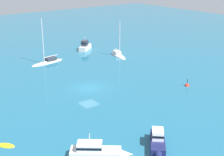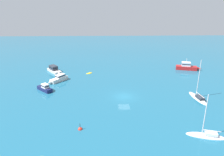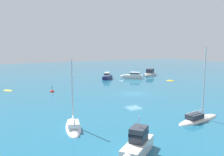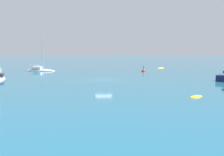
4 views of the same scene
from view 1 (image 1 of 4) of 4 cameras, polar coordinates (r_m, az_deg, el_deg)
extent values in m
plane|color=#1E607F|center=(49.20, -4.03, -1.72)|extent=(160.00, 160.00, 0.00)
cube|color=#191E4C|center=(34.14, 7.78, -10.97)|extent=(3.91, 4.06, 0.83)
cube|color=white|center=(34.00, 7.83, -9.44)|extent=(1.92, 1.95, 0.90)
cube|color=black|center=(33.98, 7.83, -9.37)|extent=(1.98, 2.00, 0.24)
ellipsoid|color=white|center=(66.29, 1.09, 3.80)|extent=(3.09, 6.09, 0.86)
cube|color=white|center=(66.75, 0.86, 4.49)|extent=(1.53, 2.00, 0.44)
cylinder|color=silver|center=(64.89, 1.32, 6.85)|extent=(0.15, 0.15, 6.58)
cylinder|color=silver|center=(66.67, 0.85, 4.88)|extent=(0.83, 2.58, 0.12)
ellipsoid|color=yellow|center=(35.85, -17.67, -10.97)|extent=(1.82, 2.03, 0.38)
cube|color=silver|center=(71.02, -4.60, 5.18)|extent=(4.12, 3.61, 0.98)
cone|color=silver|center=(73.33, -3.94, 5.64)|extent=(1.41, 1.40, 0.98)
cube|color=#2D333D|center=(70.57, -4.69, 5.98)|extent=(1.90, 1.82, 1.15)
cube|color=black|center=(70.56, -4.69, 6.02)|extent=(1.95, 1.88, 0.24)
cylinder|color=silver|center=(70.35, -4.71, 6.78)|extent=(0.08, 0.08, 0.88)
ellipsoid|color=silver|center=(62.70, -10.99, 2.56)|extent=(6.88, 2.56, 0.71)
cube|color=#2D333D|center=(62.98, -10.42, 3.24)|extent=(2.16, 1.40, 0.50)
cylinder|color=silver|center=(61.28, -11.75, 6.30)|extent=(0.15, 0.15, 7.92)
cylinder|color=silver|center=(62.87, -10.42, 3.68)|extent=(3.01, 0.56, 0.12)
cube|color=silver|center=(32.09, -2.80, -12.83)|extent=(4.72, 4.26, 0.91)
cone|color=silver|center=(32.02, 2.58, -12.91)|extent=(1.50, 1.46, 0.91)
cube|color=white|center=(31.71, -3.85, -11.54)|extent=(2.61, 2.45, 0.74)
cube|color=black|center=(31.70, -3.85, -11.48)|extent=(2.66, 2.51, 0.24)
cylinder|color=silver|center=(31.30, -3.88, -10.21)|extent=(0.08, 0.08, 0.95)
sphere|color=red|center=(51.25, 12.70, -1.30)|extent=(0.73, 0.73, 0.73)
cylinder|color=black|center=(51.01, 12.76, -0.54)|extent=(0.08, 0.08, 0.72)
camera|label=2|loc=(76.41, 27.10, 19.17)|focal=35.01mm
camera|label=3|loc=(87.03, -4.59, 13.08)|focal=37.94mm
camera|label=4|loc=(47.87, -62.49, -5.73)|focal=50.93mm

